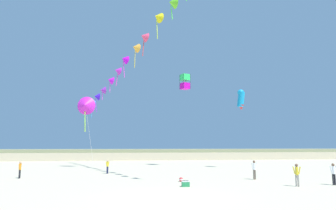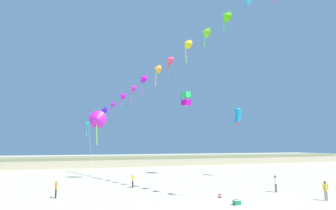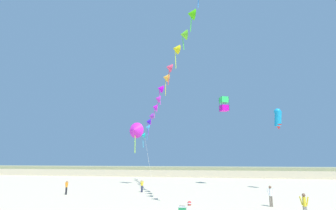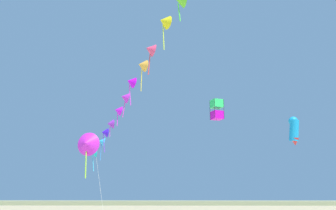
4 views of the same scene
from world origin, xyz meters
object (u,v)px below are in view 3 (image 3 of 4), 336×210
at_px(person_mid_center, 67,186).
at_px(large_kite_low_lead, 224,104).
at_px(beach_cooler, 182,209).
at_px(person_near_left, 142,185).
at_px(person_far_right, 305,204).
at_px(person_near_right, 271,194).
at_px(beach_ball, 189,203).
at_px(large_kite_mid_trail, 135,130).
at_px(large_kite_high_solo, 278,118).

bearing_deg(person_mid_center, large_kite_low_lead, 35.56).
height_order(person_mid_center, beach_cooler, person_mid_center).
relative_size(person_near_left, large_kite_low_lead, 0.67).
height_order(person_mid_center, person_far_right, person_far_right).
xyz_separation_m(person_near_right, person_mid_center, (-21.46, 3.71, -0.08)).
bearing_deg(person_far_right, beach_ball, 153.17).
xyz_separation_m(person_near_right, large_kite_mid_trail, (-17.44, 15.95, 7.59)).
xyz_separation_m(large_kite_mid_trail, beach_cooler, (10.38, -19.70, -8.36)).
bearing_deg(person_far_right, large_kite_high_solo, 81.96).
distance_m(person_far_right, beach_cooler, 8.47).
relative_size(large_kite_low_lead, large_kite_high_solo, 0.79).
distance_m(large_kite_mid_trail, beach_ball, 21.40).
bearing_deg(beach_cooler, person_near_left, 120.32).
relative_size(person_near_left, large_kite_mid_trail, 0.30).
height_order(large_kite_mid_trail, beach_cooler, large_kite_mid_trail).
relative_size(person_far_right, large_kite_high_solo, 0.60).
bearing_deg(large_kite_low_lead, person_mid_center, -144.44).
relative_size(person_mid_center, beach_ball, 4.34).
bearing_deg(beach_cooler, person_near_right, 27.98).
xyz_separation_m(person_near_left, large_kite_high_solo, (17.35, 4.76, 8.50)).
relative_size(person_near_left, beach_ball, 4.13).
bearing_deg(beach_cooler, beach_ball, 86.59).
distance_m(person_near_left, beach_ball, 10.61).
bearing_deg(large_kite_low_lead, large_kite_high_solo, -33.27).
bearing_deg(person_mid_center, person_near_right, -9.81).
xyz_separation_m(person_mid_center, large_kite_mid_trail, (4.02, 12.24, 7.67)).
bearing_deg(person_near_right, beach_ball, -174.53).
bearing_deg(person_mid_center, large_kite_mid_trail, 71.83).
xyz_separation_m(large_kite_low_lead, beach_cooler, (-3.88, -20.53, -12.27)).
xyz_separation_m(large_kite_high_solo, beach_ball, (-10.59, -12.91, -9.18)).
distance_m(beach_cooler, beach_ball, 3.10).
xyz_separation_m(person_near_right, large_kite_high_solo, (3.72, 12.25, 8.38)).
relative_size(person_mid_center, person_far_right, 0.93).
height_order(large_kite_mid_trail, beach_ball, large_kite_mid_trail).
distance_m(person_near_right, person_mid_center, 21.78).
bearing_deg(person_near_left, person_near_right, -28.79).
relative_size(person_near_left, person_near_right, 0.88).
bearing_deg(large_kite_high_solo, beach_ball, -129.37).
bearing_deg(beach_cooler, person_far_right, -7.13).
distance_m(person_near_left, person_mid_center, 8.69).
distance_m(person_near_right, large_kite_high_solo, 15.30).
distance_m(person_far_right, large_kite_mid_trail, 28.98).
bearing_deg(large_kite_low_lead, beach_cooler, -100.71).
bearing_deg(person_near_left, person_mid_center, -154.20).
xyz_separation_m(person_near_left, person_far_right, (14.94, -12.29, 0.11)).
distance_m(person_near_left, beach_cooler, 13.04).
bearing_deg(large_kite_high_solo, person_near_right, -106.88).
height_order(person_near_right, person_far_right, person_near_right).
bearing_deg(person_far_right, large_kite_low_lead, 101.75).
distance_m(large_kite_low_lead, large_kite_high_solo, 8.82).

